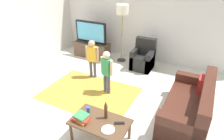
# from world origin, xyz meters

# --- Properties ---
(ground) EXTENTS (7.80, 7.80, 0.00)m
(ground) POSITION_xyz_m (0.00, 0.00, 0.00)
(ground) COLOR beige
(wall_back) EXTENTS (6.00, 0.12, 2.70)m
(wall_back) POSITION_xyz_m (0.00, 3.00, 1.35)
(wall_back) COLOR silver
(wall_back) RESTS_ON ground
(area_rug) EXTENTS (2.20, 1.60, 0.01)m
(area_rug) POSITION_xyz_m (-0.51, 0.36, 0.00)
(area_rug) COLOR #B28C33
(area_rug) RESTS_ON ground
(tv_stand) EXTENTS (1.20, 0.44, 0.50)m
(tv_stand) POSITION_xyz_m (-1.64, 2.30, 0.24)
(tv_stand) COLOR #4C3828
(tv_stand) RESTS_ON ground
(tv) EXTENTS (1.10, 0.28, 0.71)m
(tv) POSITION_xyz_m (-1.64, 2.28, 0.85)
(tv) COLOR black
(tv) RESTS_ON tv_stand
(couch) EXTENTS (0.80, 1.80, 0.86)m
(couch) POSITION_xyz_m (1.81, 0.50, 0.29)
(couch) COLOR #472319
(couch) RESTS_ON ground
(armchair) EXTENTS (0.60, 0.60, 0.90)m
(armchair) POSITION_xyz_m (0.19, 2.26, 0.30)
(armchair) COLOR black
(armchair) RESTS_ON ground
(floor_lamp) EXTENTS (0.36, 0.36, 1.78)m
(floor_lamp) POSITION_xyz_m (-0.61, 2.45, 1.54)
(floor_lamp) COLOR #262626
(floor_lamp) RESTS_ON ground
(child_near_tv) EXTENTS (0.35, 0.17, 1.07)m
(child_near_tv) POSITION_xyz_m (-0.85, 1.10, 0.65)
(child_near_tv) COLOR #4C4C59
(child_near_tv) RESTS_ON ground
(child_center) EXTENTS (0.35, 0.18, 1.08)m
(child_center) POSITION_xyz_m (-0.14, 0.60, 0.65)
(child_center) COLOR #4C4C59
(child_center) RESTS_ON ground
(coffee_table) EXTENTS (1.00, 0.60, 0.42)m
(coffee_table) POSITION_xyz_m (0.48, -0.77, 0.37)
(coffee_table) COLOR #513823
(coffee_table) RESTS_ON ground
(book_stack) EXTENTS (0.30, 0.25, 0.11)m
(book_stack) POSITION_xyz_m (0.19, -0.89, 0.47)
(book_stack) COLOR orange
(book_stack) RESTS_ON coffee_table
(bottle) EXTENTS (0.06, 0.06, 0.33)m
(bottle) POSITION_xyz_m (0.53, -0.65, 0.56)
(bottle) COLOR #4C3319
(bottle) RESTS_ON coffee_table
(tv_remote) EXTENTS (0.17, 0.12, 0.02)m
(tv_remote) POSITION_xyz_m (0.80, -0.67, 0.43)
(tv_remote) COLOR black
(tv_remote) RESTS_ON coffee_table
(soda_can) EXTENTS (0.07, 0.07, 0.12)m
(soda_can) POSITION_xyz_m (0.18, -0.67, 0.48)
(soda_can) COLOR #2659B2
(soda_can) RESTS_ON coffee_table
(plate) EXTENTS (0.22, 0.22, 0.02)m
(plate) POSITION_xyz_m (0.70, -0.89, 0.43)
(plate) COLOR white
(plate) RESTS_ON coffee_table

